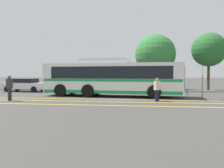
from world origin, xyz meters
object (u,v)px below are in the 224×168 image
(bus_stop_sign, at_px, (202,78))
(tree_0, at_px, (155,54))
(parked_car_0, at_px, (25,85))
(pedestrian_1, at_px, (157,88))
(transit_bus, at_px, (112,77))
(parked_car_1, at_px, (81,85))
(tree_1, at_px, (209,50))
(pedestrian_0, at_px, (10,86))
(parked_car_2, at_px, (143,85))

(bus_stop_sign, distance_m, tree_0, 10.58)
(parked_car_0, bearing_deg, pedestrian_1, -112.33)
(tree_0, bearing_deg, transit_bus, -115.41)
(transit_bus, relative_size, parked_car_1, 2.49)
(parked_car_0, height_order, bus_stop_sign, bus_stop_sign)
(parked_car_0, height_order, tree_1, tree_1)
(parked_car_1, bearing_deg, parked_car_0, 94.54)
(pedestrian_0, relative_size, bus_stop_sign, 0.73)
(pedestrian_0, bearing_deg, pedestrian_1, -80.15)
(transit_bus, relative_size, tree_0, 1.78)
(parked_car_2, bearing_deg, tree_0, -15.74)
(transit_bus, xyz_separation_m, tree_1, (9.75, 7.98, 2.97))
(transit_bus, height_order, parked_car_0, transit_bus)
(parked_car_1, xyz_separation_m, tree_1, (13.36, 4.34, 3.74))
(parked_car_2, xyz_separation_m, pedestrian_1, (0.82, -6.69, 0.15))
(pedestrian_1, relative_size, tree_0, 0.24)
(transit_bus, distance_m, tree_0, 9.55)
(parked_car_1, bearing_deg, tree_1, -67.86)
(pedestrian_0, relative_size, tree_0, 0.27)
(parked_car_2, height_order, pedestrian_1, pedestrian_1)
(parked_car_0, height_order, tree_0, tree_0)
(parked_car_0, height_order, pedestrian_0, pedestrian_0)
(pedestrian_0, bearing_deg, bus_stop_sign, -75.94)
(parked_car_0, xyz_separation_m, pedestrian_0, (3.06, -7.46, 0.27))
(parked_car_0, bearing_deg, pedestrian_0, -153.26)
(parked_car_0, distance_m, parked_car_2, 12.05)
(parked_car_2, bearing_deg, pedestrian_1, -171.84)
(transit_bus, distance_m, parked_car_0, 10.17)
(parked_car_0, xyz_separation_m, parked_car_2, (12.05, 0.20, 0.01))
(parked_car_2, distance_m, tree_1, 9.13)
(pedestrian_1, xyz_separation_m, tree_0, (0.56, 11.21, 3.21))
(bus_stop_sign, height_order, tree_1, tree_1)
(pedestrian_1, bearing_deg, transit_bus, 95.60)
(pedestrian_0, distance_m, tree_1, 20.35)
(tree_0, bearing_deg, parked_car_1, -148.28)
(bus_stop_sign, height_order, tree_0, tree_0)
(parked_car_2, relative_size, tree_1, 0.63)
(pedestrian_1, bearing_deg, tree_1, 15.77)
(parked_car_0, bearing_deg, transit_bus, -106.35)
(parked_car_1, height_order, pedestrian_0, pedestrian_0)
(parked_car_2, height_order, tree_0, tree_0)
(pedestrian_1, height_order, tree_1, tree_1)
(pedestrian_0, bearing_deg, tree_0, -36.18)
(parked_car_0, distance_m, tree_0, 14.62)
(parked_car_2, height_order, bus_stop_sign, bus_stop_sign)
(parked_car_2, bearing_deg, parked_car_0, 92.14)
(pedestrian_0, distance_m, bus_stop_sign, 13.19)
(tree_0, xyz_separation_m, tree_1, (5.80, -0.33, 0.42))
(parked_car_2, height_order, pedestrian_0, pedestrian_0)
(transit_bus, relative_size, pedestrian_0, 6.69)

